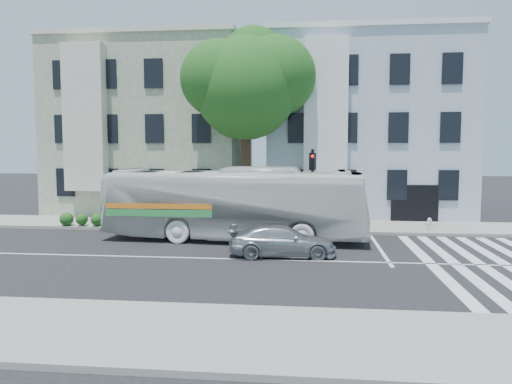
# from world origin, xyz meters

# --- Properties ---
(ground) EXTENTS (120.00, 120.00, 0.00)m
(ground) POSITION_xyz_m (0.00, 0.00, 0.00)
(ground) COLOR black
(ground) RESTS_ON ground
(sidewalk_far) EXTENTS (80.00, 4.00, 0.15)m
(sidewalk_far) POSITION_xyz_m (0.00, 8.00, 0.07)
(sidewalk_far) COLOR gray
(sidewalk_far) RESTS_ON ground
(sidewalk_near) EXTENTS (80.00, 4.00, 0.15)m
(sidewalk_near) POSITION_xyz_m (0.00, -8.00, 0.07)
(sidewalk_near) COLOR gray
(sidewalk_near) RESTS_ON ground
(building_left) EXTENTS (12.00, 10.00, 11.00)m
(building_left) POSITION_xyz_m (-7.00, 15.00, 5.50)
(building_left) COLOR gray
(building_left) RESTS_ON ground
(building_right) EXTENTS (12.00, 10.00, 11.00)m
(building_right) POSITION_xyz_m (7.00, 15.00, 5.50)
(building_right) COLOR #9DAEBB
(building_right) RESTS_ON ground
(street_tree) EXTENTS (7.30, 5.90, 11.10)m
(street_tree) POSITION_xyz_m (0.06, 8.74, 7.83)
(street_tree) COLOR #2D2116
(street_tree) RESTS_ON ground
(bus) EXTENTS (3.67, 12.37, 3.40)m
(bus) POSITION_xyz_m (0.08, 3.98, 1.70)
(bus) COLOR silver
(bus) RESTS_ON ground
(sedan) EXTENTS (2.05, 4.35, 1.22)m
(sedan) POSITION_xyz_m (2.46, 0.68, 0.61)
(sedan) COLOR #B1B3B9
(sedan) RESTS_ON ground
(hedge) EXTENTS (8.29, 3.64, 0.70)m
(hedge) POSITION_xyz_m (-5.08, 6.30, 0.50)
(hedge) COLOR #1F6220
(hedge) RESTS_ON sidewalk_far
(traffic_signal) EXTENTS (0.42, 0.53, 4.22)m
(traffic_signal) POSITION_xyz_m (3.64, 5.94, 2.72)
(traffic_signal) COLOR black
(traffic_signal) RESTS_ON ground
(fire_hydrant) EXTENTS (0.37, 0.21, 0.65)m
(fire_hydrant) POSITION_xyz_m (9.48, 6.70, 0.48)
(fire_hydrant) COLOR #BABAB5
(fire_hydrant) RESTS_ON sidewalk_far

